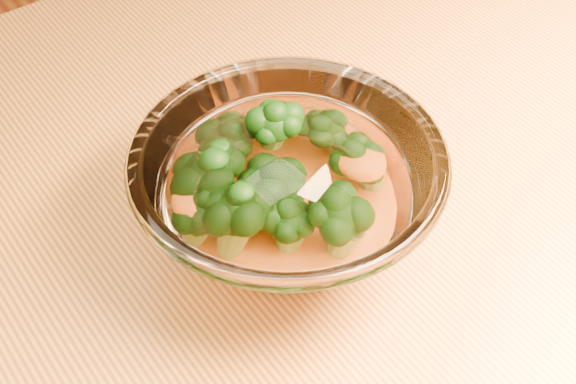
# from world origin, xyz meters

# --- Properties ---
(table) EXTENTS (1.20, 0.80, 0.75)m
(table) POSITION_xyz_m (0.00, 0.00, 0.65)
(table) COLOR #BD8A38
(table) RESTS_ON ground
(glass_bowl) EXTENTS (0.22, 0.22, 0.10)m
(glass_bowl) POSITION_xyz_m (-0.04, -0.00, 0.80)
(glass_bowl) COLOR white
(glass_bowl) RESTS_ON table
(cheese_sauce) EXTENTS (0.11, 0.11, 0.03)m
(cheese_sauce) POSITION_xyz_m (-0.04, -0.00, 0.78)
(cheese_sauce) COLOR orange
(cheese_sauce) RESTS_ON glass_bowl
(broccoli_heap) EXTENTS (0.14, 0.14, 0.08)m
(broccoli_heap) POSITION_xyz_m (-0.05, 0.01, 0.81)
(broccoli_heap) COLOR black
(broccoli_heap) RESTS_ON cheese_sauce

